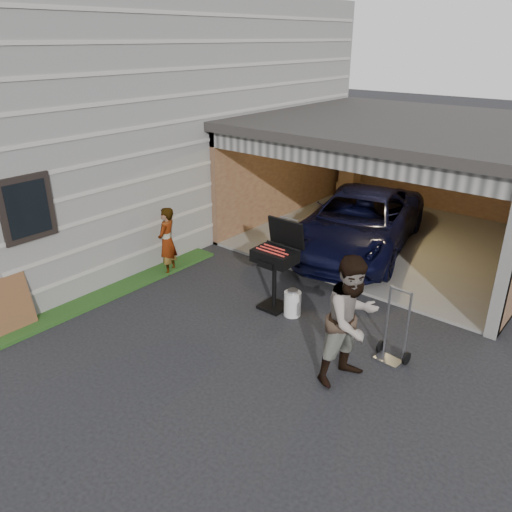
{
  "coord_description": "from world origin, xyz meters",
  "views": [
    {
      "loc": [
        5.39,
        -4.4,
        4.58
      ],
      "look_at": [
        0.42,
        1.6,
        1.15
      ],
      "focal_mm": 35.0,
      "sensor_mm": 36.0,
      "label": 1
    }
  ],
  "objects_px": {
    "man": "(352,320)",
    "propane_tank": "(292,304)",
    "minivan": "(359,224)",
    "bbq_grill": "(276,259)",
    "woman": "(167,241)",
    "plywood_panel": "(5,307)",
    "hand_truck": "(392,347)"
  },
  "relations": [
    {
      "from": "man",
      "to": "propane_tank",
      "type": "height_order",
      "value": "man"
    },
    {
      "from": "man",
      "to": "plywood_panel",
      "type": "bearing_deg",
      "value": 133.4
    },
    {
      "from": "man",
      "to": "bbq_grill",
      "type": "height_order",
      "value": "man"
    },
    {
      "from": "bbq_grill",
      "to": "hand_truck",
      "type": "height_order",
      "value": "bbq_grill"
    },
    {
      "from": "minivan",
      "to": "plywood_panel",
      "type": "xyz_separation_m",
      "value": [
        -2.78,
        -6.83,
        -0.18
      ]
    },
    {
      "from": "man",
      "to": "bbq_grill",
      "type": "distance_m",
      "value": 2.3
    },
    {
      "from": "propane_tank",
      "to": "bbq_grill",
      "type": "bearing_deg",
      "value": 174.63
    },
    {
      "from": "minivan",
      "to": "propane_tank",
      "type": "distance_m",
      "value": 3.4
    },
    {
      "from": "woman",
      "to": "plywood_panel",
      "type": "xyz_separation_m",
      "value": [
        -0.3,
        -3.26,
        -0.24
      ]
    },
    {
      "from": "plywood_panel",
      "to": "hand_truck",
      "type": "relative_size",
      "value": 0.81
    },
    {
      "from": "woman",
      "to": "propane_tank",
      "type": "bearing_deg",
      "value": 70.7
    },
    {
      "from": "hand_truck",
      "to": "propane_tank",
      "type": "bearing_deg",
      "value": -178.2
    },
    {
      "from": "woman",
      "to": "bbq_grill",
      "type": "bearing_deg",
      "value": 72.25
    },
    {
      "from": "bbq_grill",
      "to": "plywood_panel",
      "type": "relative_size",
      "value": 1.67
    },
    {
      "from": "bbq_grill",
      "to": "propane_tank",
      "type": "relative_size",
      "value": 3.59
    },
    {
      "from": "minivan",
      "to": "plywood_panel",
      "type": "relative_size",
      "value": 4.86
    },
    {
      "from": "minivan",
      "to": "bbq_grill",
      "type": "relative_size",
      "value": 2.9
    },
    {
      "from": "man",
      "to": "bbq_grill",
      "type": "xyz_separation_m",
      "value": [
        -2.08,
        0.98,
        0.01
      ]
    },
    {
      "from": "hand_truck",
      "to": "plywood_panel",
      "type": "bearing_deg",
      "value": -142.15
    },
    {
      "from": "man",
      "to": "bbq_grill",
      "type": "bearing_deg",
      "value": 81.03
    },
    {
      "from": "bbq_grill",
      "to": "hand_truck",
      "type": "bearing_deg",
      "value": -3.84
    },
    {
      "from": "man",
      "to": "plywood_panel",
      "type": "relative_size",
      "value": 1.97
    },
    {
      "from": "minivan",
      "to": "man",
      "type": "bearing_deg",
      "value": -75.28
    },
    {
      "from": "bbq_grill",
      "to": "hand_truck",
      "type": "relative_size",
      "value": 1.36
    },
    {
      "from": "man",
      "to": "propane_tank",
      "type": "xyz_separation_m",
      "value": [
        -1.67,
        0.94,
        -0.74
      ]
    },
    {
      "from": "man",
      "to": "plywood_panel",
      "type": "height_order",
      "value": "man"
    },
    {
      "from": "bbq_grill",
      "to": "propane_tank",
      "type": "xyz_separation_m",
      "value": [
        0.41,
        -0.04,
        -0.75
      ]
    },
    {
      "from": "woman",
      "to": "plywood_panel",
      "type": "height_order",
      "value": "woman"
    },
    {
      "from": "plywood_panel",
      "to": "minivan",
      "type": "bearing_deg",
      "value": 67.86
    },
    {
      "from": "propane_tank",
      "to": "plywood_panel",
      "type": "relative_size",
      "value": 0.47
    },
    {
      "from": "bbq_grill",
      "to": "man",
      "type": "bearing_deg",
      "value": -25.27
    },
    {
      "from": "minivan",
      "to": "woman",
      "type": "relative_size",
      "value": 3.3
    }
  ]
}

